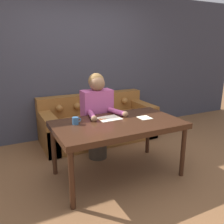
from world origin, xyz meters
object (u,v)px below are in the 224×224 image
at_px(person, 97,115).
at_px(couch, 98,124).
at_px(mug, 76,121).
at_px(dining_table, 118,127).
at_px(scissors, 104,119).

bearing_deg(person, couch, 67.03).
distance_m(couch, mug, 1.45).
bearing_deg(person, dining_table, -86.36).
height_order(couch, scissors, couch).
bearing_deg(mug, couch, 55.87).
distance_m(scissors, mug, 0.40).
distance_m(dining_table, couch, 1.36).
relative_size(person, mug, 11.38).
distance_m(person, scissors, 0.40).
bearing_deg(dining_table, couch, 78.44).
height_order(dining_table, person, person).
bearing_deg(dining_table, mug, 162.80).
bearing_deg(scissors, person, 80.36).
relative_size(couch, person, 1.56).
bearing_deg(person, mug, -137.79).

